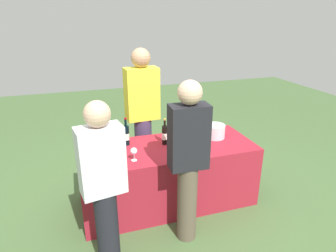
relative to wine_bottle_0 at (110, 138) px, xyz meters
name	(u,v)px	position (x,y,z in m)	size (l,w,h in m)	color
ground_plane	(168,201)	(0.62, -0.18, -0.85)	(12.00, 12.00, 0.00)	#476638
tasting_table	(168,175)	(0.62, -0.18, -0.48)	(1.99, 0.81, 0.73)	maroon
wine_bottle_0	(110,138)	(0.00, 0.00, 0.00)	(0.07, 0.07, 0.32)	black
wine_bottle_1	(126,135)	(0.19, 0.02, 0.00)	(0.07, 0.07, 0.33)	black
wine_bottle_2	(165,135)	(0.61, -0.10, 0.00)	(0.06, 0.06, 0.31)	black
wine_bottle_3	(172,132)	(0.72, -0.03, -0.01)	(0.07, 0.07, 0.30)	black
wine_bottle_4	(182,131)	(0.84, -0.04, -0.01)	(0.08, 0.08, 0.29)	black
wine_bottle_5	(192,129)	(0.98, 0.00, -0.01)	(0.08, 0.08, 0.30)	black
wine_glass_0	(134,152)	(0.19, -0.39, -0.02)	(0.07, 0.07, 0.14)	silver
wine_glass_1	(194,141)	(0.88, -0.32, -0.02)	(0.07, 0.07, 0.14)	silver
wine_glass_2	(205,138)	(1.02, -0.30, -0.02)	(0.07, 0.07, 0.14)	silver
ice_bucket	(215,131)	(1.25, -0.10, -0.04)	(0.24, 0.24, 0.16)	silver
server_pouring	(142,112)	(0.48, 0.45, 0.12)	(0.43, 0.26, 1.77)	#3F3351
guest_0	(103,183)	(-0.17, -0.92, 0.00)	(0.39, 0.25, 1.55)	black
guest_1	(188,158)	(0.61, -0.81, 0.05)	(0.36, 0.22, 1.63)	brown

